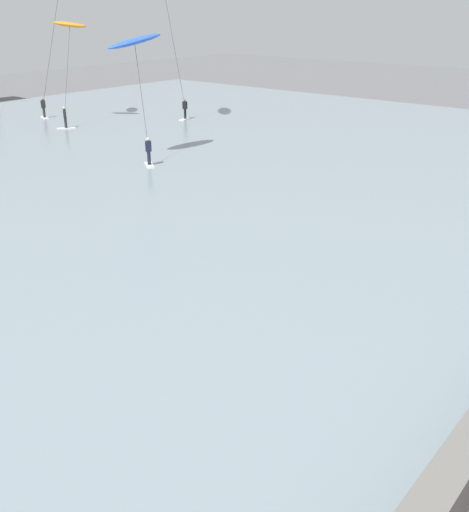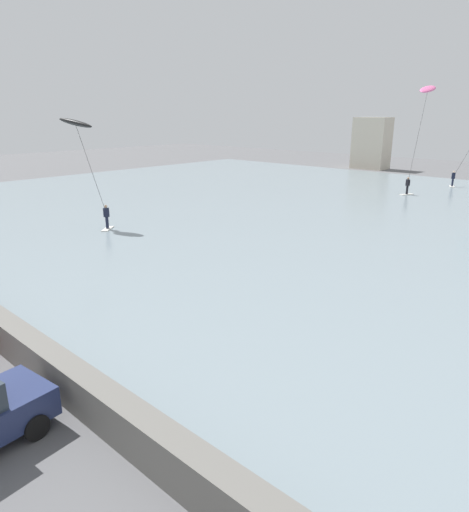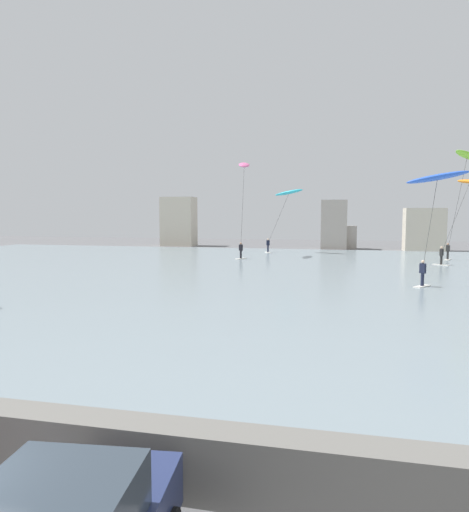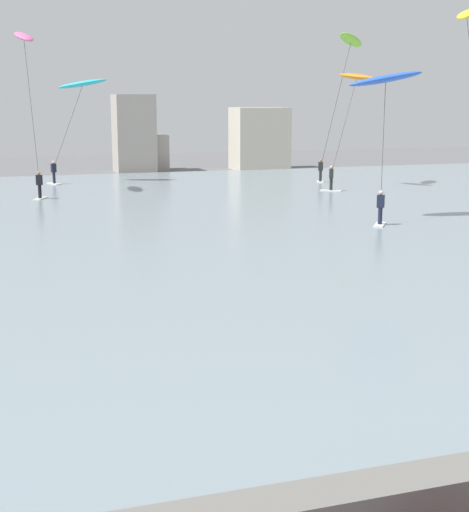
{
  "view_description": "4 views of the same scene",
  "coord_description": "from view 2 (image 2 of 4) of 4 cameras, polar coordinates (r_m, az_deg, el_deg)",
  "views": [
    {
      "loc": [
        -13.32,
        1.34,
        8.8
      ],
      "look_at": [
        -2.83,
        9.97,
        3.0
      ],
      "focal_mm": 41.34,
      "sensor_mm": 36.0,
      "label": 1
    },
    {
      "loc": [
        12.36,
        -1.43,
        7.51
      ],
      "look_at": [
        1.32,
        10.61,
        2.42
      ],
      "focal_mm": 32.21,
      "sensor_mm": 36.0,
      "label": 2
    },
    {
      "loc": [
        4.72,
        -3.25,
        4.55
      ],
      "look_at": [
        1.52,
        10.74,
        3.25
      ],
      "focal_mm": 32.45,
      "sensor_mm": 36.0,
      "label": 3
    },
    {
      "loc": [
        -7.5,
        -4.05,
        5.83
      ],
      "look_at": [
        -2.54,
        11.23,
        2.48
      ],
      "focal_mm": 52.24,
      "sensor_mm": 36.0,
      "label": 4
    }
  ],
  "objects": [
    {
      "name": "kitesurfer_black",
      "position": [
        32.87,
        -18.69,
        13.99
      ],
      "size": [
        4.59,
        1.68,
        7.31
      ],
      "color": "silver",
      "rests_on": "water_bay"
    },
    {
      "name": "kitesurfer_pink",
      "position": [
        49.05,
        22.7,
        17.7
      ],
      "size": [
        1.47,
        5.46,
        10.18
      ],
      "color": "silver",
      "rests_on": "water_bay"
    },
    {
      "name": "seawall_barrier",
      "position": [
        15.02,
        -22.95,
        -11.7
      ],
      "size": [
        60.0,
        0.7,
        1.14
      ],
      "primitive_type": "cube",
      "color": "#66635E",
      "rests_on": "ground"
    },
    {
      "name": "water_bay",
      "position": [
        34.82,
        20.74,
        3.81
      ],
      "size": [
        84.0,
        52.0,
        0.1
      ],
      "primitive_type": "cube",
      "color": "gray",
      "rests_on": "ground"
    }
  ]
}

